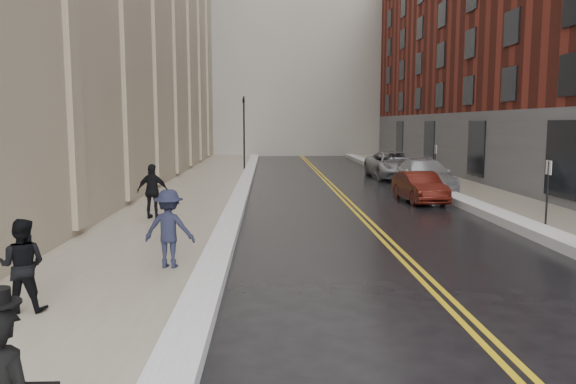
{
  "coord_description": "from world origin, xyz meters",
  "views": [
    {
      "loc": [
        -0.94,
        -9.3,
        3.41
      ],
      "look_at": [
        -0.42,
        5.25,
        1.6
      ],
      "focal_mm": 35.0,
      "sensor_mm": 36.0,
      "label": 1
    }
  ],
  "objects": [
    {
      "name": "ground",
      "position": [
        0.0,
        0.0,
        0.0
      ],
      "size": [
        160.0,
        160.0,
        0.0
      ],
      "primitive_type": "plane",
      "color": "black",
      "rests_on": "ground"
    },
    {
      "name": "sidewalk_left",
      "position": [
        -4.5,
        16.0,
        0.07
      ],
      "size": [
        4.0,
        64.0,
        0.15
      ],
      "primitive_type": "cube",
      "color": "gray",
      "rests_on": "ground"
    },
    {
      "name": "sidewalk_right",
      "position": [
        9.0,
        16.0,
        0.07
      ],
      "size": [
        3.0,
        64.0,
        0.15
      ],
      "primitive_type": "cube",
      "color": "gray",
      "rests_on": "ground"
    },
    {
      "name": "lane_stripe_a",
      "position": [
        2.38,
        16.0,
        0.0
      ],
      "size": [
        0.12,
        64.0,
        0.01
      ],
      "primitive_type": "cube",
      "color": "gold",
      "rests_on": "ground"
    },
    {
      "name": "lane_stripe_b",
      "position": [
        2.62,
        16.0,
        0.0
      ],
      "size": [
        0.12,
        64.0,
        0.01
      ],
      "primitive_type": "cube",
      "color": "gold",
      "rests_on": "ground"
    },
    {
      "name": "snow_ridge_left",
      "position": [
        -2.2,
        16.0,
        0.13
      ],
      "size": [
        0.7,
        60.8,
        0.26
      ],
      "primitive_type": "cube",
      "color": "white",
      "rests_on": "ground"
    },
    {
      "name": "snow_ridge_right",
      "position": [
        7.15,
        16.0,
        0.15
      ],
      "size": [
        0.85,
        60.8,
        0.3
      ],
      "primitive_type": "cube",
      "color": "white",
      "rests_on": "ground"
    },
    {
      "name": "traffic_signal",
      "position": [
        -2.6,
        30.0,
        3.08
      ],
      "size": [
        0.18,
        0.15,
        5.2
      ],
      "color": "black",
      "rests_on": "ground"
    },
    {
      "name": "parking_sign_near",
      "position": [
        7.9,
        8.0,
        1.36
      ],
      "size": [
        0.06,
        0.35,
        2.23
      ],
      "color": "black",
      "rests_on": "ground"
    },
    {
      "name": "parking_sign_far",
      "position": [
        7.9,
        20.0,
        1.36
      ],
      "size": [
        0.06,
        0.35,
        2.23
      ],
      "color": "black",
      "rests_on": "ground"
    },
    {
      "name": "car_maroon",
      "position": [
        5.57,
        14.42,
        0.65
      ],
      "size": [
        1.64,
        4.05,
        1.31
      ],
      "primitive_type": "imported",
      "rotation": [
        0.0,
        0.0,
        0.07
      ],
      "color": "#40110B",
      "rests_on": "ground"
    },
    {
      "name": "car_silver_near",
      "position": [
        6.8,
        18.08,
        0.8
      ],
      "size": [
        2.37,
        5.58,
        1.61
      ],
      "primitive_type": "imported",
      "rotation": [
        0.0,
        0.0,
        -0.02
      ],
      "color": "#B2B5BA",
      "rests_on": "ground"
    },
    {
      "name": "car_silver_far",
      "position": [
        6.8,
        24.83,
        0.82
      ],
      "size": [
        2.88,
        5.97,
        1.64
      ],
      "primitive_type": "imported",
      "rotation": [
        0.0,
        0.0,
        0.03
      ],
      "color": "#9E9FA6",
      "rests_on": "ground"
    },
    {
      "name": "pedestrian_a",
      "position": [
        -5.18,
        0.29,
        0.96
      ],
      "size": [
        0.8,
        0.63,
        1.63
      ],
      "primitive_type": "imported",
      "rotation": [
        0.0,
        0.0,
        3.16
      ],
      "color": "black",
      "rests_on": "sidewalk_left"
    },
    {
      "name": "pedestrian_b",
      "position": [
        -3.17,
        3.2,
        1.04
      ],
      "size": [
        1.22,
        0.8,
        1.77
      ],
      "primitive_type": "imported",
      "rotation": [
        0.0,
        0.0,
        3.01
      ],
      "color": "#1C1E32",
      "rests_on": "sidewalk_left"
    },
    {
      "name": "pedestrian_c",
      "position": [
        -4.86,
        9.78,
        1.08
      ],
      "size": [
        1.14,
        0.6,
        1.86
      ],
      "primitive_type": "imported",
      "rotation": [
        0.0,
        0.0,
        3.0
      ],
      "color": "black",
      "rests_on": "sidewalk_left"
    }
  ]
}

